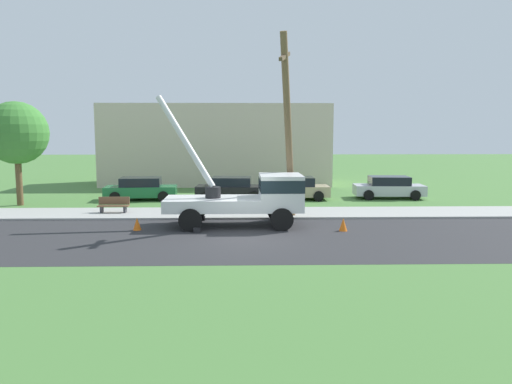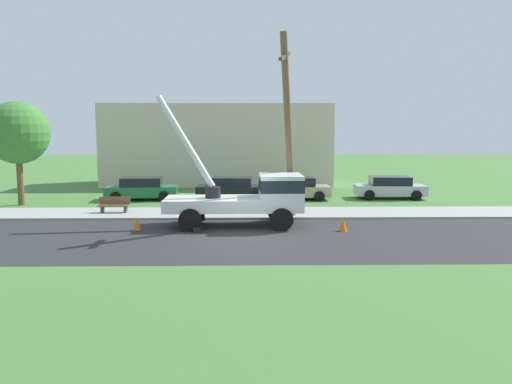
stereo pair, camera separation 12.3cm
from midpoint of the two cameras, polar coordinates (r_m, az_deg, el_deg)
The scene contains 14 objects.
ground_plane at distance 32.09m, azimuth -1.07°, elevation -0.71°, with size 120.00×120.00×0.00m, color #477538.
road_asphalt at distance 20.26m, azimuth -1.04°, elevation -5.27°, with size 80.00×8.35×0.01m, color #2B2B2D.
sidewalk_strip at distance 26.01m, azimuth -1.06°, elevation -2.42°, with size 80.00×3.37×0.10m, color #9E9E99.
utility_truck at distance 22.59m, azimuth -0.29°, elevation -0.37°, with size 6.79×3.20×5.98m.
leaning_utility_pole at distance 23.57m, azimuth 3.85°, elevation 7.42°, with size 1.13×3.14×8.75m.
traffic_cone_ahead at distance 21.89m, azimuth 10.12°, elevation -3.72°, with size 0.36×0.36×0.56m, color orange.
traffic_cone_behind at distance 22.37m, azimuth -13.33°, elevation -3.56°, with size 0.36×0.36×0.56m, color orange.
parked_sedan_green at distance 32.02m, azimuth -12.87°, elevation 0.38°, with size 4.52×2.22×1.42m.
parked_sedan_black at distance 31.43m, azimuth -2.65°, elevation 0.43°, with size 4.50×2.18×1.42m.
parked_sedan_tan at distance 31.47m, azimuth 4.55°, elevation 0.43°, with size 4.41×2.03×1.42m.
parked_sedan_silver at distance 33.01m, azimuth 15.21°, elevation 0.51°, with size 4.50×2.20×1.42m.
park_bench at distance 26.90m, azimuth -15.84°, elevation -1.48°, with size 1.60×0.45×0.90m.
roadside_tree_near at distance 31.87m, azimuth -25.60°, elevation 6.11°, with size 3.59×3.59×6.01m.
lowrise_building_backdrop at distance 40.87m, azimuth -4.28°, elevation 5.44°, with size 18.00×6.00×6.40m, color beige.
Camera 2 is at (0.05, -19.80, 4.32)m, focal length 34.85 mm.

